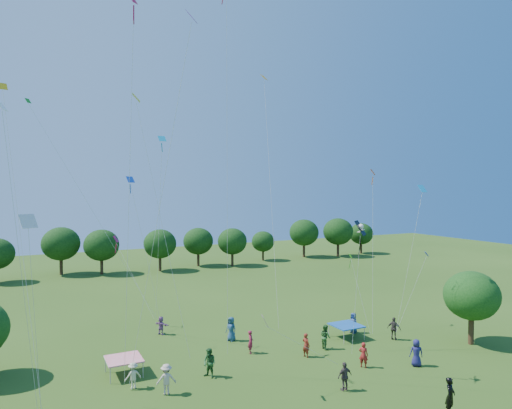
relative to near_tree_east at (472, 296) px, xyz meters
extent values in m
cylinder|color=#422B19|center=(0.00, 0.00, -2.75)|extent=(0.41, 0.41, 2.01)
ellipsoid|color=#194814|center=(0.00, 0.00, 0.01)|extent=(4.15, 4.15, 3.73)
cylinder|color=#422B19|center=(-26.57, 44.83, -2.69)|extent=(0.44, 0.44, 2.14)
ellipsoid|color=#133810|center=(-26.57, 44.83, 0.57)|extent=(5.14, 5.14, 4.63)
cylinder|color=#422B19|center=(-21.47, 42.66, -2.74)|extent=(0.42, 0.42, 2.03)
ellipsoid|color=#133810|center=(-21.47, 42.66, 0.33)|extent=(4.86, 4.86, 4.37)
cylinder|color=#422B19|center=(-13.49, 41.54, -2.78)|extent=(0.40, 0.40, 1.96)
ellipsoid|color=#133810|center=(-13.49, 41.54, 0.21)|extent=(4.71, 4.71, 4.24)
cylinder|color=#422B19|center=(-7.12, 43.08, -2.80)|extent=(0.39, 0.39, 1.91)
ellipsoid|color=#133810|center=(-7.12, 43.08, 0.11)|extent=(4.59, 4.59, 4.13)
cylinder|color=#422B19|center=(-2.32, 40.90, -2.81)|extent=(0.39, 0.39, 1.89)
ellipsoid|color=#133810|center=(-2.32, 40.90, 0.06)|extent=(4.54, 4.54, 4.08)
cylinder|color=#422B19|center=(4.34, 43.44, -2.97)|extent=(0.33, 0.33, 1.58)
ellipsoid|color=#133810|center=(4.34, 43.44, -0.56)|extent=(3.80, 3.80, 3.42)
cylinder|color=#422B19|center=(12.53, 43.67, -2.69)|extent=(0.44, 0.44, 2.13)
ellipsoid|color=#133810|center=(12.53, 43.67, 0.55)|extent=(5.12, 5.12, 4.61)
cylinder|color=#422B19|center=(18.37, 41.69, -2.66)|extent=(0.45, 0.45, 2.18)
ellipsoid|color=#133810|center=(18.37, 41.69, 0.66)|extent=(5.24, 5.24, 4.72)
cylinder|color=#422B19|center=(24.40, 42.74, -2.85)|extent=(0.37, 0.37, 1.81)
ellipsoid|color=#133810|center=(24.40, 42.74, -0.10)|extent=(4.35, 4.35, 3.91)
cube|color=red|center=(-25.06, 5.91, -2.71)|extent=(2.20, 2.20, 0.08)
cylinder|color=#999999|center=(-26.06, 4.91, -3.21)|extent=(0.05, 0.05, 1.10)
cylinder|color=#999999|center=(-24.06, 4.91, -3.21)|extent=(0.05, 0.05, 1.10)
cylinder|color=#999999|center=(-26.06, 6.91, -3.21)|extent=(0.05, 0.05, 1.10)
cylinder|color=#999999|center=(-24.06, 6.91, -3.21)|extent=(0.05, 0.05, 1.10)
cube|color=#174C98|center=(-7.76, 5.37, -2.71)|extent=(2.20, 2.20, 0.08)
cylinder|color=#999999|center=(-8.76, 4.37, -3.21)|extent=(0.05, 0.05, 1.10)
cylinder|color=#999999|center=(-6.76, 4.37, -3.21)|extent=(0.05, 0.05, 1.10)
cylinder|color=#999999|center=(-8.76, 6.37, -3.21)|extent=(0.05, 0.05, 1.10)
cylinder|color=#999999|center=(-6.76, 6.37, -3.21)|extent=(0.05, 0.05, 1.10)
imported|color=black|center=(-10.47, -7.00, -2.78)|extent=(0.87, 0.75, 1.96)
imported|color=navy|center=(-16.27, 8.93, -2.82)|extent=(0.91, 1.05, 1.88)
imported|color=maroon|center=(-12.86, 3.37, -2.90)|extent=(0.57, 0.72, 1.70)
imported|color=#235125|center=(-20.26, 3.11, -2.83)|extent=(0.89, 1.04, 1.85)
imported|color=#BFBC99|center=(-24.93, 3.65, -2.97)|extent=(1.07, 0.58, 1.57)
imported|color=#423735|center=(-13.71, -2.21, -2.91)|extent=(1.01, 0.48, 1.70)
imported|color=navy|center=(-6.39, 6.22, -2.92)|extent=(0.61, 0.90, 1.67)
imported|color=maroon|center=(-16.07, 5.79, -2.93)|extent=(0.63, 0.73, 1.66)
imported|color=#2C5E28|center=(-10.64, 4.15, -2.86)|extent=(0.57, 0.93, 1.80)
imported|color=#BDA897|center=(-23.34, 2.01, -2.87)|extent=(1.24, 0.74, 1.77)
imported|color=#3B342F|center=(-4.62, 3.38, -2.86)|extent=(0.96, 1.14, 1.79)
imported|color=#8F5795|center=(-20.82, 12.89, -3.01)|extent=(1.20, 1.44, 1.50)
imported|color=#1D1C52|center=(-7.09, -1.35, -2.85)|extent=(1.01, 0.87, 1.81)
imported|color=maroon|center=(-10.44, 0.06, -2.91)|extent=(0.71, 0.75, 1.70)
cube|color=black|center=(-11.70, -1.06, 5.76)|extent=(1.18, 1.12, 0.91)
cube|color=black|center=(-11.70, -1.01, 4.49)|extent=(0.08, 0.27, 1.18)
sphere|color=white|center=(-11.70, -1.12, 5.86)|extent=(0.33, 0.33, 0.33)
cylinder|color=white|center=(-11.70, -1.12, 5.58)|extent=(0.24, 0.47, 0.31)
cylinder|color=white|center=(-11.70, -1.12, 5.58)|extent=(0.24, 0.47, 0.31)
cylinder|color=beige|center=(-11.75, -0.74, 1.43)|extent=(0.12, 0.66, 7.77)
cylinder|color=beige|center=(-19.44, 2.10, 9.83)|extent=(0.91, 2.12, 24.57)
cube|color=#C60B42|center=(-23.68, 16.96, 3.86)|extent=(0.59, 0.74, 0.56)
cube|color=#C60B42|center=(-23.68, 17.01, 3.03)|extent=(0.12, 0.20, 0.84)
cylinder|color=beige|center=(-22.50, 15.07, 0.57)|extent=(2.38, 3.79, 6.05)
cube|color=#F0510C|center=(-7.18, 3.06, 9.47)|extent=(0.61, 0.58, 0.44)
cube|color=#F0510C|center=(-7.18, 3.11, 8.82)|extent=(0.08, 0.15, 0.62)
cylinder|color=beige|center=(-7.51, 2.62, 3.39)|extent=(0.68, 0.90, 11.71)
cube|color=gold|center=(-31.51, 4.13, 13.68)|extent=(0.49, 0.36, 0.38)
cylinder|color=beige|center=(-30.72, 1.95, 5.52)|extent=(1.59, 4.40, 15.95)
cube|color=#2B971B|center=(-8.79, 3.61, 3.18)|extent=(0.27, 0.39, 0.32)
cube|color=#2B971B|center=(-8.79, 3.66, 2.57)|extent=(0.14, 0.19, 0.78)
cylinder|color=beige|center=(-8.38, 2.95, 0.29)|extent=(0.86, 1.34, 5.50)
cube|color=#141EC9|center=(-4.49, 0.30, 3.47)|extent=(0.41, 0.46, 0.32)
cylinder|color=beige|center=(-5.23, 1.01, 0.42)|extent=(1.51, 1.45, 5.77)
cube|color=purple|center=(-23.56, -3.57, 16.07)|extent=(0.67, 0.72, 0.47)
cylinder|color=beige|center=(-24.60, -1.20, 6.68)|extent=(2.10, 4.75, 18.28)
cube|color=white|center=(-31.27, -2.06, 11.64)|extent=(0.45, 0.52, 0.35)
cylinder|color=beige|center=(-30.69, -1.01, 4.50)|extent=(1.18, 2.13, 13.92)
cube|color=#0B84B3|center=(-21.72, 8.72, 11.83)|extent=(0.57, 0.42, 0.41)
cube|color=#0B84B3|center=(-21.72, 8.77, 11.18)|extent=(0.14, 0.15, 0.61)
cylinder|color=beige|center=(-21.44, 11.01, 4.57)|extent=(0.58, 4.58, 14.06)
cube|color=#B80A32|center=(-25.67, -1.20, 17.27)|extent=(0.41, 0.39, 0.29)
cube|color=#B80A32|center=(-25.67, -1.15, 16.62)|extent=(0.09, 0.20, 0.86)
cylinder|color=beige|center=(-25.75, 0.14, 7.33)|extent=(0.17, 2.70, 19.58)
cube|color=orange|center=(-11.70, 12.12, 18.01)|extent=(0.80, 0.76, 0.48)
cylinder|color=beige|center=(-12.55, 9.25, 7.64)|extent=(1.73, 5.78, 20.20)
cube|color=gold|center=(-24.27, 5.19, 13.89)|extent=(0.59, 0.75, 0.50)
cylinder|color=beige|center=(-22.84, 4.34, 5.58)|extent=(2.90, 1.72, 16.07)
cube|color=#18891A|center=(-30.32, 14.95, 14.87)|extent=(0.48, 0.49, 0.37)
cylinder|color=beige|center=(-25.73, 13.89, 6.12)|extent=(9.20, 2.15, 17.15)
cube|color=#1343BE|center=(-23.47, 11.42, 8.92)|extent=(0.66, 0.55, 0.47)
cube|color=#1343BE|center=(-23.47, 11.47, 8.21)|extent=(0.12, 0.17, 0.70)
cylinder|color=beige|center=(-22.15, 12.32, 3.11)|extent=(2.64, 1.81, 11.14)
cube|color=#7A178C|center=(-18.36, -0.86, 0.66)|extent=(0.51, 0.73, 0.60)
cylinder|color=beige|center=(-16.01, -1.15, -1.03)|extent=(4.70, 0.61, 2.86)
cube|color=silver|center=(-30.38, -2.30, 6.86)|extent=(0.78, 0.65, 0.58)
cylinder|color=beige|center=(-30.17, -1.36, 2.06)|extent=(0.43, 1.90, 9.04)
cube|color=#0E91D7|center=(-4.07, 1.18, 8.23)|extent=(0.73, 0.53, 0.54)
cylinder|color=beige|center=(-5.07, 1.41, 2.75)|extent=(2.02, 0.48, 10.41)
camera|label=1|loc=(-30.28, -23.74, 8.23)|focal=32.00mm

